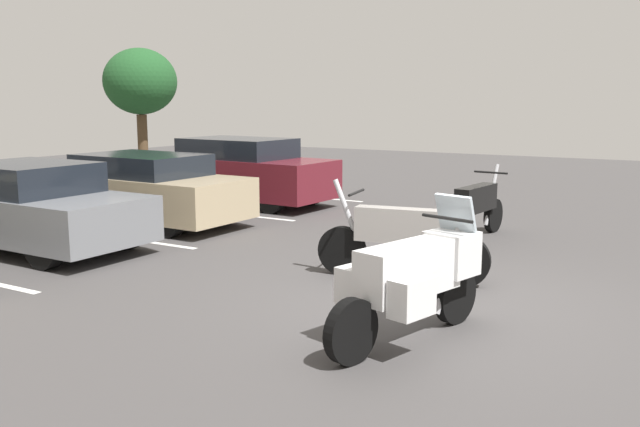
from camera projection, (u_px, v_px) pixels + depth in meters
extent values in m
cube|color=#423F3F|center=(435.00, 306.00, 8.13)|extent=(44.00, 44.00, 0.10)
cylinder|color=black|center=(455.00, 295.00, 7.30)|extent=(0.63, 0.28, 0.62)
cylinder|color=black|center=(351.00, 331.00, 6.16)|extent=(0.63, 0.28, 0.62)
cube|color=white|center=(409.00, 269.00, 6.66)|extent=(1.29, 0.69, 0.51)
cylinder|color=#B2B2B7|center=(450.00, 261.00, 7.15)|extent=(0.50, 0.20, 1.09)
cylinder|color=black|center=(447.00, 218.00, 7.01)|extent=(0.20, 0.61, 0.04)
cube|color=white|center=(451.00, 253.00, 7.15)|extent=(0.55, 0.56, 0.46)
cube|color=#B2C1CC|center=(456.00, 213.00, 7.11)|extent=(0.27, 0.47, 0.39)
cube|color=white|center=(358.00, 283.00, 6.66)|extent=(0.49, 0.35, 0.36)
cube|color=white|center=(412.00, 297.00, 6.19)|extent=(0.49, 0.35, 0.36)
cylinder|color=black|center=(342.00, 251.00, 9.33)|extent=(0.23, 0.69, 0.68)
cylinder|color=black|center=(464.00, 261.00, 8.74)|extent=(0.23, 0.69, 0.68)
cube|color=gray|center=(402.00, 225.00, 8.96)|extent=(0.46, 1.28, 0.46)
cylinder|color=#B2B2B7|center=(351.00, 221.00, 9.21)|extent=(0.16, 0.52, 1.14)
cylinder|color=black|center=(356.00, 192.00, 9.12)|extent=(0.62, 0.14, 0.04)
cylinder|color=black|center=(493.00, 215.00, 12.35)|extent=(0.62, 0.18, 0.61)
cylinder|color=black|center=(455.00, 229.00, 11.09)|extent=(0.62, 0.18, 0.61)
cube|color=black|center=(476.00, 199.00, 11.65)|extent=(1.22, 0.39, 0.45)
cylinder|color=#B2B2B7|center=(492.00, 195.00, 12.19)|extent=(0.50, 0.12, 1.08)
cylinder|color=black|center=(491.00, 172.00, 12.06)|extent=(0.10, 0.62, 0.04)
cube|color=silver|center=(97.00, 234.00, 12.15)|extent=(0.12, 4.61, 0.01)
cube|color=silver|center=(205.00, 211.00, 14.67)|extent=(0.12, 4.61, 0.01)
cube|color=silver|center=(282.00, 195.00, 17.19)|extent=(0.12, 4.61, 0.01)
cube|color=slate|center=(23.00, 213.00, 11.00)|extent=(1.83, 4.52, 0.70)
cube|color=black|center=(25.00, 178.00, 10.83)|extent=(1.66, 1.97, 0.48)
cylinder|color=black|center=(8.00, 213.00, 12.46)|extent=(0.23, 0.67, 0.67)
cylinder|color=black|center=(44.00, 246.00, 9.62)|extent=(0.23, 0.67, 0.67)
cylinder|color=black|center=(125.00, 229.00, 10.90)|extent=(0.23, 0.67, 0.67)
cube|color=tan|center=(134.00, 193.00, 13.29)|extent=(1.88, 4.85, 0.75)
cube|color=black|center=(142.00, 165.00, 13.06)|extent=(1.68, 2.36, 0.41)
cylinder|color=black|center=(49.00, 205.00, 13.56)|extent=(0.24, 0.63, 0.62)
cylinder|color=black|center=(108.00, 196.00, 14.82)|extent=(0.24, 0.63, 0.62)
cylinder|color=black|center=(168.00, 220.00, 11.85)|extent=(0.24, 0.63, 0.62)
cylinder|color=black|center=(224.00, 208.00, 13.11)|extent=(0.24, 0.63, 0.62)
cube|color=maroon|center=(234.00, 175.00, 15.81)|extent=(2.01, 4.95, 0.85)
cube|color=black|center=(238.00, 148.00, 15.64)|extent=(1.74, 2.52, 0.45)
cylinder|color=black|center=(161.00, 187.00, 16.15)|extent=(0.25, 0.68, 0.67)
cylinder|color=black|center=(204.00, 181.00, 17.38)|extent=(0.25, 0.68, 0.67)
cylinder|color=black|center=(271.00, 198.00, 14.35)|extent=(0.25, 0.68, 0.67)
cylinder|color=black|center=(311.00, 190.00, 15.57)|extent=(0.25, 0.68, 0.67)
cylinder|color=#4C3823|center=(143.00, 138.00, 26.34)|extent=(0.39, 0.39, 1.82)
ellipsoid|color=#1E4C23|center=(140.00, 81.00, 25.98)|extent=(2.80, 2.80, 2.52)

